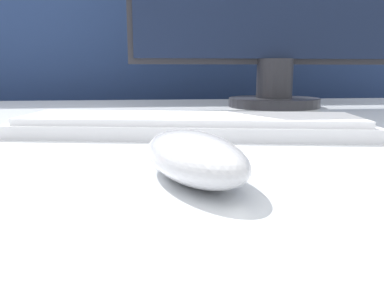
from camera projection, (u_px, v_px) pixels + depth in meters
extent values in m
cube|color=navy|center=(162.00, 154.00, 1.22)|extent=(5.00, 0.03, 1.17)
ellipsoid|color=silver|center=(198.00, 156.00, 0.27)|extent=(0.09, 0.14, 0.03)
cube|color=white|center=(189.00, 128.00, 0.47)|extent=(0.45, 0.19, 0.02)
cube|color=white|center=(189.00, 118.00, 0.47)|extent=(0.42, 0.17, 0.01)
cylinder|color=#28282D|center=(274.00, 102.00, 0.84)|extent=(0.20, 0.20, 0.02)
cylinder|color=#28282D|center=(275.00, 78.00, 0.83)|extent=(0.08, 0.08, 0.08)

